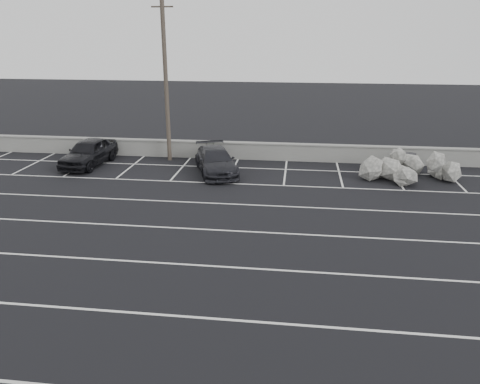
# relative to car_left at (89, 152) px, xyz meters

# --- Properties ---
(ground) EXTENTS (120.00, 120.00, 0.00)m
(ground) POSITION_rel_car_left_xyz_m (7.53, -11.47, -0.78)
(ground) COLOR black
(ground) RESTS_ON ground
(seawall) EXTENTS (50.00, 0.45, 1.06)m
(seawall) POSITION_rel_car_left_xyz_m (7.53, 2.53, -0.23)
(seawall) COLOR gray
(seawall) RESTS_ON ground
(stall_lines) EXTENTS (36.00, 20.05, 0.01)m
(stall_lines) POSITION_rel_car_left_xyz_m (7.45, -7.07, -0.77)
(stall_lines) COLOR silver
(stall_lines) RESTS_ON ground
(car_left) EXTENTS (2.24, 4.72, 1.56)m
(car_left) POSITION_rel_car_left_xyz_m (0.00, 0.00, 0.00)
(car_left) COLOR black
(car_left) RESTS_ON ground
(car_right) EXTENTS (3.40, 5.10, 1.37)m
(car_right) POSITION_rel_car_left_xyz_m (7.69, -0.63, -0.09)
(car_right) COLOR black
(car_right) RESTS_ON ground
(utility_pole) EXTENTS (1.26, 0.25, 9.41)m
(utility_pole) POSITION_rel_car_left_xyz_m (4.38, 1.73, 3.99)
(utility_pole) COLOR #4C4238
(utility_pole) RESTS_ON ground
(trash_bin) EXTENTS (0.69, 0.69, 0.91)m
(trash_bin) POSITION_rel_car_left_xyz_m (18.59, 1.57, -0.32)
(trash_bin) COLOR #232325
(trash_bin) RESTS_ON ground
(riprap_pile) EXTENTS (5.57, 3.53, 1.24)m
(riprap_pile) POSITION_rel_car_left_xyz_m (17.77, -0.52, -0.29)
(riprap_pile) COLOR #AAA89F
(riprap_pile) RESTS_ON ground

